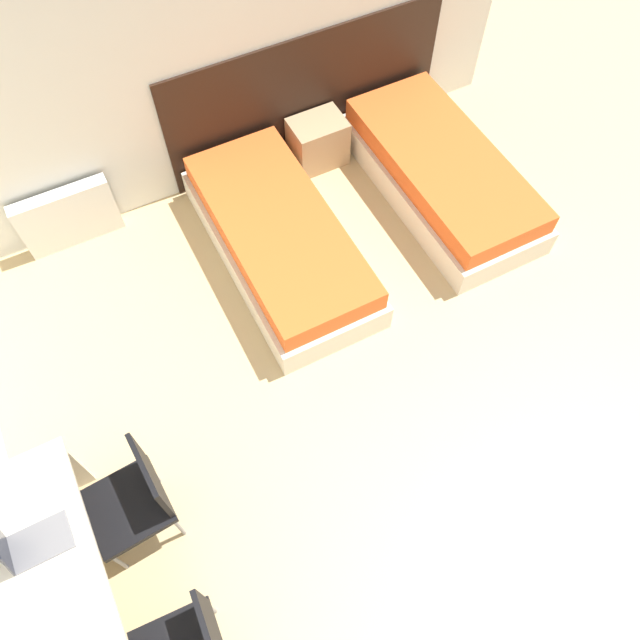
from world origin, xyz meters
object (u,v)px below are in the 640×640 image
at_px(bed_near_window, 280,240).
at_px(laptop, 28,544).
at_px(chair_near_laptop, 135,498).
at_px(bed_near_door, 442,174).
at_px(nightstand, 318,142).

distance_m(bed_near_window, laptop, 2.80).
xyz_separation_m(bed_near_window, chair_near_laptop, (-1.67, -1.54, 0.26)).
bearing_deg(chair_near_laptop, bed_near_door, 21.70).
relative_size(chair_near_laptop, laptop, 2.63).
distance_m(bed_near_door, laptop, 4.13).
bearing_deg(nightstand, laptop, -140.51).
distance_m(nightstand, laptop, 3.90).
distance_m(bed_near_window, bed_near_door, 1.54).
relative_size(nightstand, chair_near_laptop, 0.54).
xyz_separation_m(bed_near_door, laptop, (-3.75, -1.62, 0.58)).
distance_m(bed_near_door, chair_near_laptop, 3.57).
relative_size(bed_near_door, laptop, 6.02).
xyz_separation_m(chair_near_laptop, laptop, (-0.54, -0.09, 0.31)).
relative_size(bed_near_door, chair_near_laptop, 2.29).
height_order(bed_near_door, laptop, laptop).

